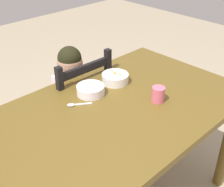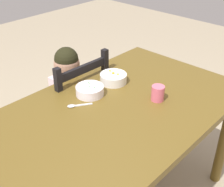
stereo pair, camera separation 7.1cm
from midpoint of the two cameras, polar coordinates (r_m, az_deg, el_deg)
The scene contains 7 objects.
dining_table at distance 1.67m, azimuth 1.06°, elevation -6.02°, with size 1.56×0.91×0.78m.
dining_chair at distance 2.18m, azimuth -5.94°, elevation -3.76°, with size 0.43×0.43×0.92m.
child_figure at distance 2.08m, azimuth -6.08°, elevation 0.25°, with size 0.32×0.31×0.95m.
bowl_of_peas at distance 1.74m, azimuth -2.88°, elevation 0.71°, with size 0.16×0.16×0.06m.
bowl_of_carrots at distance 1.86m, azimuth 1.70°, elevation 2.92°, with size 0.16×0.16×0.06m.
spoon at distance 1.65m, azimuth -5.76°, elevation -2.10°, with size 0.13×0.09×0.01m.
drinking_cup at distance 1.69m, azimuth 9.86°, elevation -0.18°, with size 0.07×0.07×0.09m, color #D86177.
Camera 1 is at (-0.92, -0.96, 1.68)m, focal length 48.70 mm.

